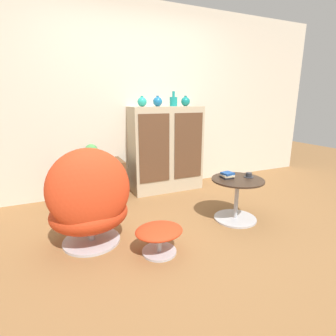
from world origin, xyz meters
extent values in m
plane|color=olive|center=(0.00, 0.00, 0.00)|extent=(12.00, 12.00, 0.00)
cube|color=beige|center=(0.00, 1.65, 1.30)|extent=(6.40, 0.06, 2.60)
cube|color=tan|center=(0.38, 1.41, 0.61)|extent=(1.04, 0.41, 1.22)
cube|color=brown|center=(0.12, 1.20, 0.67)|extent=(0.44, 0.01, 0.93)
cube|color=brown|center=(0.64, 1.20, 0.67)|extent=(0.44, 0.01, 0.93)
cube|color=brown|center=(-0.65, 1.40, 0.26)|extent=(0.73, 0.43, 0.52)
cylinder|color=beige|center=(-0.65, 1.19, 0.22)|extent=(0.18, 0.01, 0.18)
cylinder|color=#B7B7BC|center=(-0.89, 0.31, 0.01)|extent=(0.53, 0.53, 0.02)
cylinder|color=#B7B7BC|center=(-0.89, 0.31, 0.07)|extent=(0.06, 0.06, 0.10)
ellipsoid|color=red|center=(-0.89, 0.31, 0.29)|extent=(0.72, 0.60, 0.34)
ellipsoid|color=red|center=(-0.89, 0.18, 0.57)|extent=(0.71, 0.45, 0.76)
cylinder|color=#B7B7BC|center=(-0.37, -0.13, 0.01)|extent=(0.31, 0.31, 0.02)
cylinder|color=#B7B7BC|center=(-0.37, -0.13, 0.09)|extent=(0.04, 0.04, 0.14)
ellipsoid|color=red|center=(-0.37, -0.13, 0.21)|extent=(0.42, 0.36, 0.09)
cylinder|color=#B7B7BC|center=(0.67, 0.13, 0.01)|extent=(0.47, 0.47, 0.02)
cylinder|color=#B7B7BC|center=(0.67, 0.13, 0.24)|extent=(0.04, 0.04, 0.44)
cylinder|color=#332319|center=(0.67, 0.13, 0.47)|extent=(0.57, 0.57, 0.02)
ellipsoid|color=teal|center=(0.03, 1.41, 1.28)|extent=(0.13, 0.13, 0.13)
cylinder|color=teal|center=(0.03, 1.41, 1.35)|extent=(0.04, 0.04, 0.02)
ellipsoid|color=#196699|center=(0.26, 1.41, 1.28)|extent=(0.13, 0.13, 0.13)
cylinder|color=#196699|center=(0.26, 1.41, 1.35)|extent=(0.04, 0.04, 0.02)
cylinder|color=teal|center=(0.50, 1.41, 1.28)|extent=(0.11, 0.11, 0.13)
cylinder|color=teal|center=(0.50, 1.41, 1.38)|extent=(0.04, 0.04, 0.08)
ellipsoid|color=#147A75|center=(0.69, 1.41, 1.28)|extent=(0.13, 0.13, 0.13)
cylinder|color=#147A75|center=(0.69, 1.41, 1.35)|extent=(0.04, 0.04, 0.02)
cylinder|color=#996B4C|center=(-0.68, 1.40, 0.56)|extent=(0.12, 0.12, 0.08)
sphere|color=#478E47|center=(-0.68, 1.40, 0.67)|extent=(0.17, 0.17, 0.17)
cylinder|color=#2D2D33|center=(0.82, 0.14, 0.48)|extent=(0.11, 0.11, 0.01)
cylinder|color=#2D2D33|center=(0.82, 0.14, 0.50)|extent=(0.07, 0.07, 0.05)
cube|color=black|center=(0.58, 0.21, 0.49)|extent=(0.12, 0.11, 0.02)
cube|color=beige|center=(0.58, 0.21, 0.51)|extent=(0.13, 0.12, 0.02)
cube|color=#1E478C|center=(0.58, 0.21, 0.53)|extent=(0.13, 0.12, 0.02)
camera|label=1|loc=(-1.15, -2.03, 1.32)|focal=28.00mm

